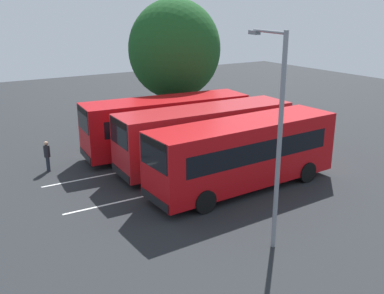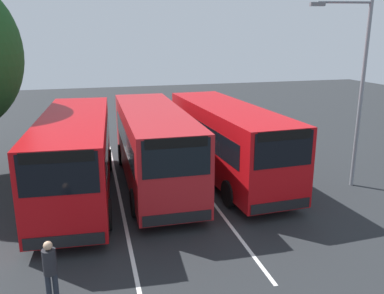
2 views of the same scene
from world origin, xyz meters
name	(u,v)px [view 1 (image 1 of 2)]	position (x,y,z in m)	size (l,w,h in m)	color
ground_plane	(195,170)	(0.00, 0.00, 0.00)	(71.30, 71.30, 0.00)	#232628
bus_far_left	(166,124)	(-0.14, -3.28, 1.78)	(9.73, 3.27, 3.23)	#B70C11
bus_center_left	(205,135)	(-0.72, -0.11, 1.78)	(9.64, 2.85, 3.23)	#AD191E
bus_center_right	(244,152)	(-0.67, 3.18, 1.78)	(9.63, 2.82, 3.23)	#B70C11
pedestrian	(47,154)	(6.51, -3.96, 0.95)	(0.36, 0.36, 1.62)	#232833
street_lamp	(276,128)	(1.67, 7.74, 4.33)	(0.68, 2.43, 7.50)	gray
depot_tree	(175,49)	(-3.46, -7.96, 5.45)	(6.34, 5.71, 8.79)	#4C3823
lane_stripe_outer_left	(178,161)	(0.00, -1.71, 0.00)	(14.78, 0.12, 0.01)	silver
lane_stripe_inner_left	(213,181)	(0.00, 1.71, 0.00)	(14.78, 0.12, 0.01)	silver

